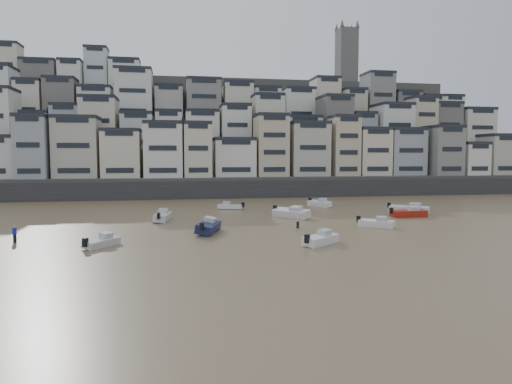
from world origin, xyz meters
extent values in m
plane|color=olive|center=(0.00, 0.00, 0.00)|extent=(400.00, 400.00, 0.00)
cube|color=#38383A|center=(10.00, 65.00, 1.75)|extent=(140.00, 3.00, 3.50)
cube|color=#4C4C47|center=(15.00, 72.00, 2.00)|extent=(140.00, 14.00, 4.00)
cube|color=#4C4C47|center=(15.00, 84.00, 5.00)|extent=(140.00, 14.00, 10.00)
cube|color=#4C4C47|center=(15.00, 96.00, 9.00)|extent=(140.00, 14.00, 18.00)
cube|color=#4C4C47|center=(15.00, 108.00, 13.00)|extent=(140.00, 16.00, 26.00)
cube|color=#4C4C47|center=(15.00, 122.00, 16.00)|extent=(140.00, 18.00, 32.00)
cube|color=#66635E|center=(55.00, 120.00, 41.00)|extent=(6.00, 6.00, 18.00)
camera|label=1|loc=(-1.19, -26.13, 8.60)|focal=32.00mm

